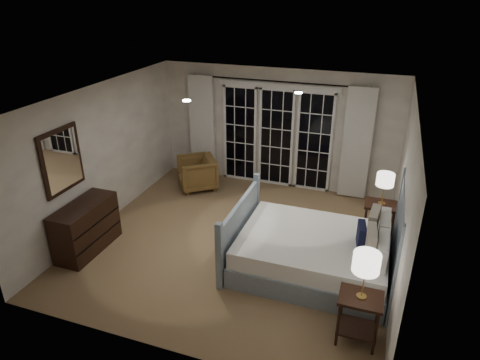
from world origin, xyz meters
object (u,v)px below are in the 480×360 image
(lamp_left, at_px, (366,263))
(armchair, at_px, (197,173))
(lamp_right, at_px, (385,180))
(dresser, at_px, (86,227))
(nightstand_left, at_px, (359,312))
(nightstand_right, at_px, (380,216))
(bed, at_px, (317,252))

(lamp_left, distance_m, armchair, 4.98)
(lamp_right, height_order, dresser, lamp_right)
(lamp_left, bearing_deg, nightstand_left, -90.00)
(nightstand_left, distance_m, armchair, 4.91)
(nightstand_left, bearing_deg, nightstand_right, 87.41)
(lamp_right, height_order, armchair, lamp_right)
(nightstand_right, distance_m, dresser, 4.86)
(lamp_left, height_order, armchair, lamp_left)
(lamp_left, bearing_deg, lamp_right, 87.41)
(lamp_left, bearing_deg, armchair, 137.80)
(armchair, xyz_separation_m, dresser, (-0.72, -2.73, 0.07))
(nightstand_right, bearing_deg, lamp_right, 180.00)
(bed, xyz_separation_m, lamp_right, (0.83, 1.23, 0.78))
(bed, distance_m, lamp_left, 1.64)
(nightstand_right, distance_m, armchair, 3.85)
(nightstand_right, bearing_deg, lamp_left, -92.59)
(lamp_left, relative_size, dresser, 0.52)
(lamp_left, relative_size, armchair, 0.80)
(nightstand_right, relative_size, lamp_left, 1.13)
(nightstand_left, relative_size, lamp_right, 1.22)
(armchair, bearing_deg, lamp_left, 11.59)
(nightstand_left, height_order, armchair, armchair)
(dresser, bearing_deg, lamp_left, -7.48)
(bed, distance_m, dresser, 3.70)
(bed, bearing_deg, dresser, -169.78)
(lamp_right, bearing_deg, bed, -124.03)
(nightstand_left, bearing_deg, armchair, 137.80)
(nightstand_left, xyz_separation_m, nightstand_right, (0.11, 2.46, 0.01))
(lamp_left, height_order, dresser, lamp_left)
(dresser, bearing_deg, bed, 10.22)
(bed, distance_m, nightstand_right, 1.49)
(bed, xyz_separation_m, dresser, (-3.64, -0.66, 0.07))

